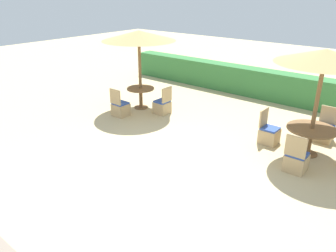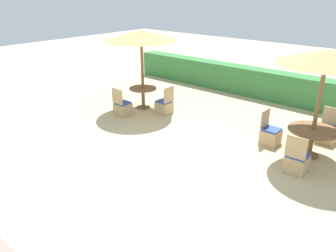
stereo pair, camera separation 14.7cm
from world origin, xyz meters
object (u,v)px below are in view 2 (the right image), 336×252
(patio_chair_back_right_north, at_px, (327,133))
(round_table_back_left, at_px, (143,93))
(patio_chair_back_left_east, at_px, (164,106))
(round_table_back_right, at_px, (312,134))
(patio_chair_back_right_south, at_px, (296,162))
(parasol_back_right, at_px, (327,58))
(parasol_back_left, at_px, (141,36))
(patio_chair_back_left_south, at_px, (122,108))
(patio_chair_back_right_west, at_px, (270,135))

(patio_chair_back_right_north, bearing_deg, round_table_back_left, 12.37)
(patio_chair_back_left_east, height_order, round_table_back_right, patio_chair_back_left_east)
(round_table_back_right, relative_size, patio_chair_back_right_south, 1.28)
(parasol_back_right, distance_m, round_table_back_right, 1.87)
(parasol_back_left, distance_m, round_table_back_right, 5.96)
(patio_chair_back_left_south, height_order, patio_chair_back_right_west, same)
(patio_chair_back_left_east, relative_size, patio_chair_back_left_south, 1.00)
(round_table_back_right, relative_size, patio_chair_back_right_north, 1.28)
(parasol_back_right, height_order, patio_chair_back_right_south, parasol_back_right)
(patio_chair_back_right_north, relative_size, patio_chair_back_right_south, 1.00)
(patio_chair_back_right_west, bearing_deg, round_table_back_left, -88.20)
(round_table_back_left, relative_size, parasol_back_right, 0.36)
(parasol_back_right, xyz_separation_m, round_table_back_right, (0.00, 0.00, -1.87))
(round_table_back_left, distance_m, parasol_back_right, 5.97)
(round_table_back_left, height_order, patio_chair_back_left_south, patio_chair_back_left_south)
(patio_chair_back_right_north, bearing_deg, parasol_back_left, 12.37)
(patio_chair_back_left_east, height_order, patio_chair_back_right_north, same)
(parasol_back_left, relative_size, patio_chair_back_right_north, 2.82)
(parasol_back_right, height_order, patio_chair_back_right_north, parasol_back_right)
(parasol_back_left, height_order, patio_chair_back_right_south, parasol_back_left)
(round_table_back_left, xyz_separation_m, patio_chair_back_left_south, (0.02, -0.99, -0.27))
(parasol_back_left, distance_m, round_table_back_left, 1.91)
(round_table_back_left, distance_m, patio_chair_back_right_west, 4.62)
(parasol_back_right, xyz_separation_m, patio_chair_back_right_south, (0.04, -1.02, -2.19))
(parasol_back_right, bearing_deg, patio_chair_back_left_east, -178.50)
(patio_chair_back_left_south, distance_m, patio_chair_back_right_south, 5.68)
(parasol_back_right, relative_size, patio_chair_back_right_north, 2.83)
(round_table_back_left, relative_size, patio_chair_back_right_south, 1.01)
(round_table_back_left, bearing_deg, parasol_back_left, -45.00)
(parasol_back_right, distance_m, patio_chair_back_right_north, 2.45)
(patio_chair_back_right_north, bearing_deg, round_table_back_right, 86.97)
(patio_chair_back_left_east, relative_size, round_table_back_right, 0.78)
(patio_chair_back_left_east, bearing_deg, patio_chair_back_right_north, -75.68)
(round_table_back_left, xyz_separation_m, round_table_back_right, (5.66, 0.16, 0.05))
(patio_chair_back_left_east, height_order, patio_chair_back_right_south, same)
(round_table_back_left, xyz_separation_m, parasol_back_right, (5.66, 0.16, 1.91))
(patio_chair_back_left_south, bearing_deg, patio_chair_back_right_south, 1.27)
(round_table_back_left, relative_size, patio_chair_back_right_west, 1.01)
(patio_chair_back_left_east, relative_size, patio_chair_back_right_south, 1.00)
(parasol_back_left, bearing_deg, round_table_back_right, 1.63)
(parasol_back_left, height_order, patio_chair_back_left_south, parasol_back_left)
(parasol_back_left, xyz_separation_m, round_table_back_left, (-0.00, 0.00, -1.91))
(patio_chair_back_right_south, bearing_deg, round_table_back_left, 171.41)
(patio_chair_back_left_south, relative_size, round_table_back_right, 0.78)
(patio_chair_back_right_west, distance_m, patio_chair_back_right_south, 1.48)
(round_table_back_right, distance_m, patio_chair_back_right_south, 1.07)
(parasol_back_left, relative_size, round_table_back_right, 2.21)
(round_table_back_right, bearing_deg, patio_chair_back_right_north, 86.97)
(parasol_back_left, relative_size, patio_chair_back_right_west, 2.82)
(parasol_back_left, relative_size, round_table_back_left, 2.80)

